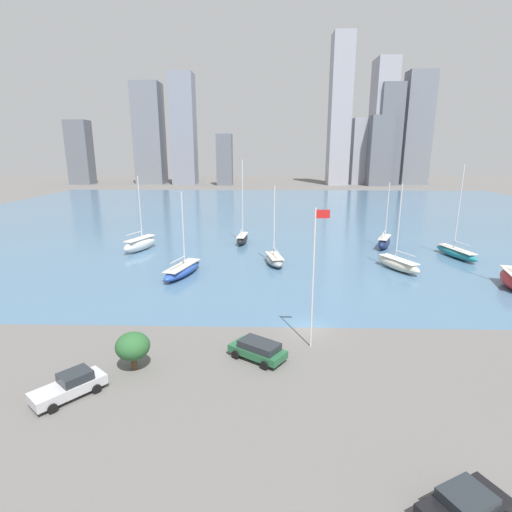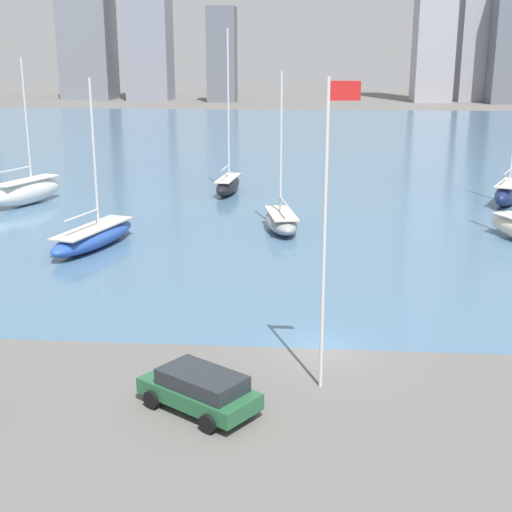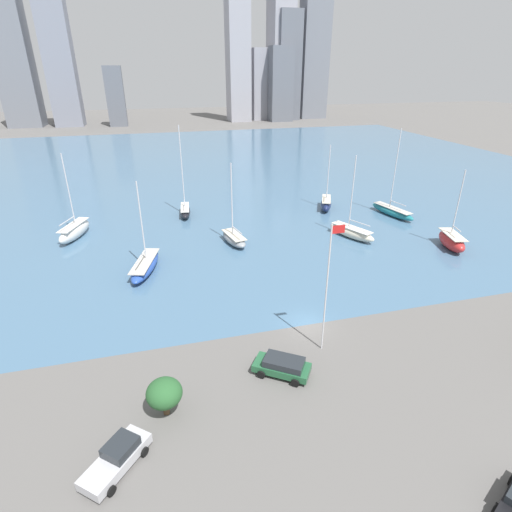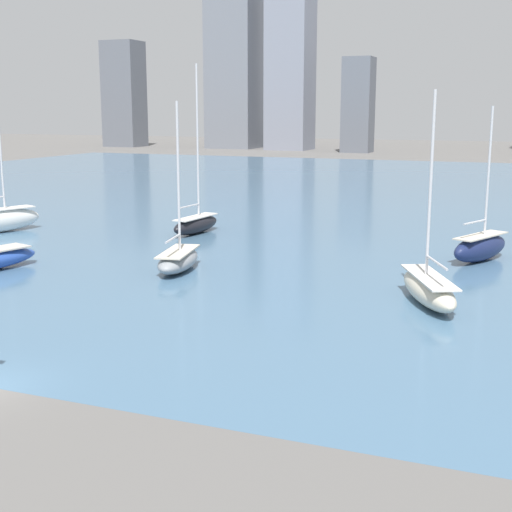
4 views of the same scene
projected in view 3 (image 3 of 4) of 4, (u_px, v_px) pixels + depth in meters
ground_plane at (307, 325)px, 40.38m from camera, size 500.00×500.00×0.00m
harbor_water at (206, 170)px, 101.58m from camera, size 180.00×140.00×0.00m
flag_pole at (327, 286)px, 34.20m from camera, size 1.24×0.14×12.29m
yard_shrub at (164, 393)px, 29.22m from camera, size 2.67×2.67×3.05m
distant_city_skyline at (192, 62)px, 182.69m from camera, size 181.67×22.17×70.15m
sailboat_white at (74, 231)px, 60.51m from camera, size 4.78×8.36×12.69m
sailboat_black at (185, 210)px, 70.02m from camera, size 2.39×7.07×15.24m
sailboat_blue at (145, 265)px, 50.81m from camera, size 4.92×9.65×11.50m
sailboat_gray at (234, 238)px, 58.82m from camera, size 3.52×6.84×11.82m
sailboat_cream at (351, 232)px, 60.86m from camera, size 5.26×8.28×12.37m
sailboat_teal at (392, 211)px, 70.01m from camera, size 4.07×9.78×14.73m
sailboat_navy at (326, 203)px, 73.17m from camera, size 4.53×7.04×11.50m
sailboat_red at (452, 241)px, 57.11m from camera, size 3.90×6.86×11.24m
parked_pickup_silver at (117, 457)px, 25.69m from camera, size 4.61×4.93×1.70m
parked_wagon_green at (283, 366)px, 33.56m from camera, size 5.06×4.38×1.58m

